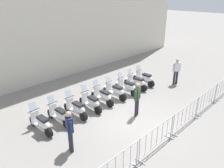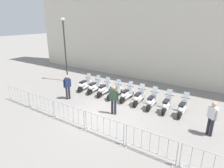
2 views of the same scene
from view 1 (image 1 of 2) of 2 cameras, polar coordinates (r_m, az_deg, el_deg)
name	(u,v)px [view 1 (image 1 of 2)]	position (r m, az deg, el deg)	size (l,w,h in m)	color
ground_plane	(137,120)	(10.79, 6.56, -9.21)	(120.00, 120.00, 0.00)	gray
motorcycle_0	(41,123)	(10.14, -17.87, -9.55)	(0.56, 1.72, 1.24)	black
motorcycle_1	(59,115)	(10.52, -13.47, -7.78)	(0.56, 1.72, 1.24)	black
motorcycle_2	(76,108)	(10.92, -9.26, -6.20)	(0.56, 1.72, 1.24)	black
motorcycle_3	(91,102)	(11.38, -5.44, -4.71)	(0.56, 1.72, 1.24)	black
motorcycle_4	(103,96)	(11.99, -2.35, -3.12)	(0.56, 1.72, 1.24)	black
motorcycle_5	(115,91)	(12.56, 0.87, -1.85)	(0.56, 1.73, 1.24)	black
motorcycle_6	(127,87)	(13.14, 3.91, -0.74)	(0.56, 1.73, 1.24)	black
motorcycle_7	(136,83)	(13.81, 6.34, 0.39)	(0.56, 1.73, 1.24)	black
motorcycle_8	(145,78)	(14.53, 8.42, 1.44)	(0.56, 1.72, 1.24)	black
barrier_segment_2	(157,138)	(8.85, 11.54, -13.47)	(2.20, 0.47, 1.07)	#B2B5B7
barrier_segment_3	(186,116)	(10.57, 18.54, -7.77)	(2.20, 0.47, 1.07)	#B2B5B7
barrier_segment_4	(207,99)	(12.48, 23.37, -3.67)	(2.20, 0.47, 1.07)	#B2B5B7
barrier_segment_5	(223,87)	(14.49, 26.86, -0.66)	(2.20, 0.47, 1.07)	#B2B5B7
officer_near_row_end	(176,70)	(14.97, 16.33, 3.53)	(0.47, 0.38, 1.73)	#23232D
officer_mid_plaza	(137,97)	(10.71, 6.54, -3.47)	(0.52, 0.33, 1.73)	#23232D
officer_by_barriers	(70,129)	(8.50, -10.90, -11.38)	(0.33, 0.52, 1.73)	#23232D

